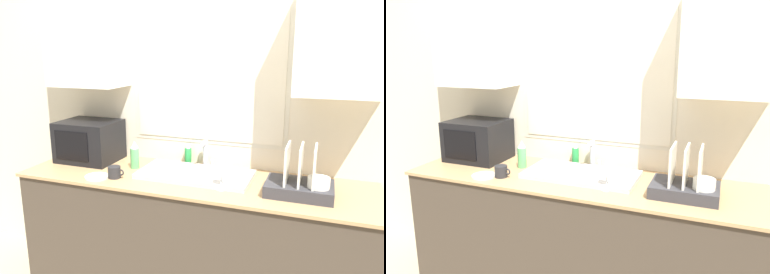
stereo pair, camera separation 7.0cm
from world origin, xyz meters
The scene contains 11 objects.
countertop centered at (0.00, 0.31, 0.45)m, with size 2.29×0.66×0.91m.
wall_back centered at (0.00, 0.62, 1.39)m, with size 6.00×0.38×2.60m.
sink_basin centered at (0.01, 0.34, 0.92)m, with size 0.73×0.37×0.03m.
faucet centered at (0.02, 0.54, 1.02)m, with size 0.08×0.15×0.19m.
microwave centered at (-0.85, 0.43, 1.06)m, with size 0.42×0.35×0.30m.
dish_rack centered at (0.68, 0.25, 0.97)m, with size 0.38×0.27×0.29m.
spray_bottle centered at (-0.44, 0.36, 1.00)m, with size 0.06×0.06×0.20m.
soap_bottle centered at (-0.13, 0.58, 0.97)m, with size 0.05×0.05×0.15m.
mug_near_sink centered at (-0.47, 0.14, 0.94)m, with size 0.11×0.08×0.08m.
wine_glass centered at (0.23, 0.18, 1.04)m, with size 0.07×0.07×0.18m.
small_plate centered at (-0.58, 0.11, 0.91)m, with size 0.16×0.16×0.01m.
Camera 1 is at (0.78, -1.85, 1.73)m, focal length 35.00 mm.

